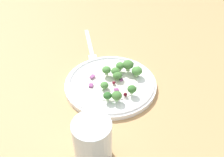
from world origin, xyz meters
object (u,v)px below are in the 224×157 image
Objects in this scene: plate at (112,84)px; water_glass at (93,142)px; broccoli_floret_0 at (114,71)px; broccoli_floret_1 at (122,66)px; fork at (90,46)px; broccoli_floret_2 at (117,96)px.

plate is 20.92cm from water_glass.
broccoli_floret_0 is at bearing 20.26° from water_glass.
broccoli_floret_1 is 0.15× the size of fork.
plate reaches higher than fork.
plate is at bearing 20.40° from water_glass.
broccoli_floret_0 is 23.18cm from water_glass.
broccoli_floret_1 is (4.89, -0.07, 2.43)cm from plate.
fork is (17.52, 19.22, -2.79)cm from broccoli_floret_2.
water_glass is at bearing -163.63° from broccoli_floret_1.
fork is (10.02, 14.17, -2.92)cm from broccoli_floret_0.
plate is at bearing -129.65° from fork.
broccoli_floret_0 reaches higher than plate.
plate is 10.16× the size of broccoli_floret_1.
broccoli_floret_2 reaches higher than plate.
broccoli_floret_2 is 26.16cm from fork.
broccoli_floret_0 is 0.24× the size of water_glass.
broccoli_floret_1 is (2.46, -0.91, 0.12)cm from broccoli_floret_0.
water_glass reaches higher than plate.
water_glass is (-31.71, -22.18, 4.50)cm from fork.
water_glass is at bearing -168.23° from broccoli_floret_2.
fork is at bearing 63.40° from broccoli_floret_1.
fork is 38.96cm from water_glass.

